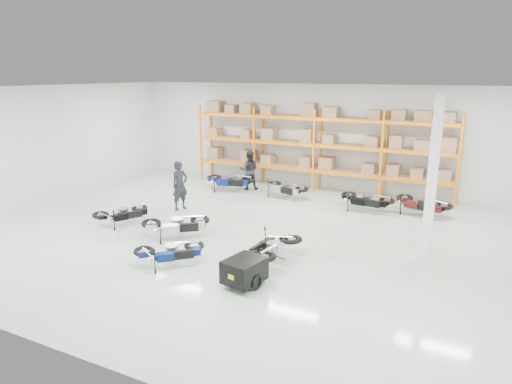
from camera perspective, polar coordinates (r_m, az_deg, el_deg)
The scene contains 14 objects.
room at distance 13.80m, azimuth -1.03°, elevation 3.35°, with size 18.00×18.00×18.00m.
pallet_rack at distance 19.67m, azimuth 7.69°, elevation 6.67°, with size 11.28×0.98×3.62m.
structural_column at distance 12.84m, azimuth 21.17°, elevation 1.49°, with size 0.25×0.25×4.50m, color white.
moto_blue_centre at distance 12.30m, azimuth -10.68°, elevation -6.90°, with size 0.71×1.61×0.98m, color #061645, non-canonical shape.
moto_silver_left at distance 14.24m, azimuth -9.96°, elevation -3.58°, with size 0.80×1.81×1.11m, color #A9ACB0, non-canonical shape.
moto_black_far_left at distance 15.90m, azimuth -16.35°, elevation -2.23°, with size 0.72×1.62×0.99m, color black, non-canonical shape.
moto_touring_right at distance 12.31m, azimuth 2.01°, elevation -6.41°, with size 0.78×1.75×1.07m, color black, non-canonical shape.
trailer at distance 11.04m, azimuth -1.47°, elevation -9.79°, with size 0.93×1.65×0.67m.
moto_back_a at distance 19.68m, azimuth -3.34°, elevation 1.79°, with size 0.83×1.87×1.15m, color navy, non-canonical shape.
moto_back_b at distance 18.59m, azimuth 3.57°, elevation 0.86°, with size 0.76×1.71×1.05m, color #A0A4A9, non-canonical shape.
moto_back_c at distance 17.25m, azimuth 13.54°, elevation -0.58°, with size 0.78×1.76×1.07m, color black, non-canonical shape.
moto_back_d at distance 17.28m, azimuth 19.92°, elevation -0.99°, with size 0.80×1.80×1.10m, color #3B0B0E, non-canonical shape.
person_left at distance 17.10m, azimuth -9.49°, elevation 0.80°, with size 0.67×0.44×1.83m, color black.
person_back at distance 19.84m, azimuth -0.87°, elevation 2.74°, with size 0.83×0.64×1.70m, color black.
Camera 1 is at (6.22, -12.01, 4.97)m, focal length 32.00 mm.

